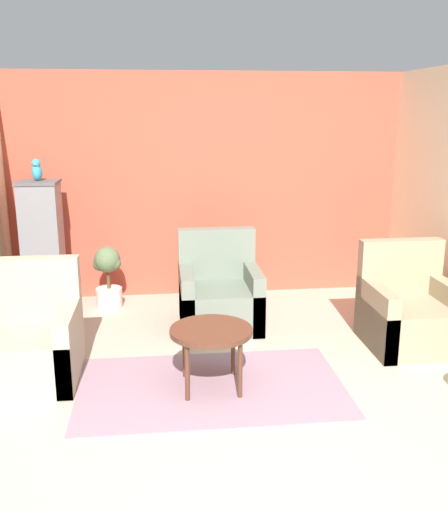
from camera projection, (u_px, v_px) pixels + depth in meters
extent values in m
plane|color=#B2A893|center=(256.00, 464.00, 3.43)|extent=(20.00, 20.00, 0.00)
cube|color=#C64C38|center=(207.00, 186.00, 6.39)|extent=(4.46, 0.06, 2.48)
cube|color=gray|center=(211.00, 387.00, 4.38)|extent=(2.03, 1.21, 0.01)
cylinder|color=#512D1E|center=(211.00, 331.00, 4.26)|extent=(0.62, 0.62, 0.04)
cylinder|color=#512D1E|center=(187.00, 373.00, 4.12)|extent=(0.04, 0.04, 0.44)
cylinder|color=#512D1E|center=(240.00, 371.00, 4.16)|extent=(0.04, 0.04, 0.44)
cylinder|color=#512D1E|center=(185.00, 352.00, 4.49)|extent=(0.04, 0.04, 0.44)
cylinder|color=#512D1E|center=(233.00, 349.00, 4.53)|extent=(0.04, 0.04, 0.44)
cube|color=tan|center=(28.00, 356.00, 4.45)|extent=(0.77, 0.77, 0.41)
cube|color=tan|center=(32.00, 288.00, 4.64)|extent=(0.77, 0.14, 0.51)
cube|color=tan|center=(70.00, 343.00, 4.47)|extent=(0.12, 0.77, 0.58)
cube|color=#9E896B|center=(410.00, 325.00, 5.09)|extent=(0.77, 0.77, 0.41)
cube|color=#9E896B|center=(400.00, 266.00, 5.28)|extent=(0.77, 0.14, 0.51)
cube|color=#9E896B|center=(376.00, 317.00, 5.04)|extent=(0.12, 0.77, 0.58)
cube|color=#9E896B|center=(446.00, 314.00, 5.11)|extent=(0.12, 0.77, 0.58)
cube|color=slate|center=(220.00, 306.00, 5.58)|extent=(0.77, 0.77, 0.41)
cube|color=slate|center=(216.00, 253.00, 5.77)|extent=(0.77, 0.14, 0.51)
cube|color=slate|center=(186.00, 299.00, 5.53)|extent=(0.12, 0.77, 0.58)
cube|color=slate|center=(253.00, 296.00, 5.60)|extent=(0.12, 0.77, 0.58)
cube|color=#555559|center=(48.00, 306.00, 6.09)|extent=(0.51, 0.51, 0.07)
cube|color=gray|center=(43.00, 245.00, 5.92)|extent=(0.39, 0.39, 1.28)
cube|color=#555559|center=(38.00, 182.00, 5.76)|extent=(0.41, 0.41, 0.03)
ellipsoid|color=teal|center=(37.00, 173.00, 5.73)|extent=(0.10, 0.13, 0.17)
sphere|color=teal|center=(36.00, 163.00, 5.69)|extent=(0.09, 0.09, 0.09)
cone|color=gold|center=(35.00, 164.00, 5.66)|extent=(0.04, 0.04, 0.04)
cone|color=teal|center=(38.00, 174.00, 5.79)|extent=(0.05, 0.11, 0.14)
cylinder|color=beige|center=(109.00, 297.00, 6.15)|extent=(0.28, 0.28, 0.21)
cylinder|color=brown|center=(108.00, 278.00, 6.10)|extent=(0.03, 0.03, 0.22)
sphere|color=#566B47|center=(107.00, 259.00, 6.04)|extent=(0.28, 0.28, 0.28)
sphere|color=#566B47|center=(100.00, 263.00, 6.07)|extent=(0.17, 0.17, 0.17)
sphere|color=#566B47|center=(114.00, 263.00, 6.04)|extent=(0.15, 0.15, 0.15)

